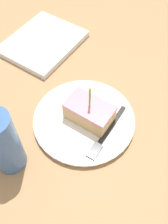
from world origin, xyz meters
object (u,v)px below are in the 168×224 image
Objects in this scene: plate at (84,120)px; cake_slice at (90,112)px; bottle at (2,141)px; marble_board at (43,42)px; fork at (105,135)px.

plate is 2.13× the size of cake_slice.
plate is 0.23m from bottle.
cake_slice is at bearing -61.68° from plate.
marble_board is at bearing 59.76° from cake_slice.
bottle is (-0.20, 0.10, 0.05)m from cake_slice.
fork is (-0.02, -0.06, -0.03)m from cake_slice.
cake_slice reaches higher than fork.
fork reaches higher than plate.
cake_slice is 0.35m from marble_board.
bottle is 0.98× the size of marble_board.
cake_slice reaches higher than marble_board.
marble_board is at bearing 61.41° from fork.
marble_board is (0.38, 0.20, -0.09)m from bottle.
bottle is (-0.19, 0.08, 0.09)m from plate.
fork is at bearing -100.75° from plate.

